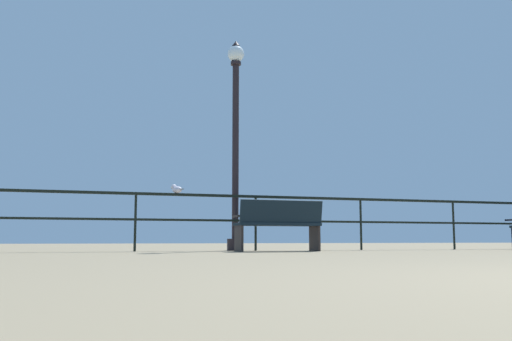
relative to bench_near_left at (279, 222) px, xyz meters
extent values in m
cube|color=black|center=(-0.15, 0.82, 0.50)|extent=(22.13, 0.05, 0.05)
cube|color=black|center=(-0.15, 0.82, 0.05)|extent=(22.13, 0.04, 0.04)
cylinder|color=black|center=(-2.36, 0.82, 0.00)|extent=(0.04, 0.04, 1.00)
cylinder|color=black|center=(-0.15, 0.82, 0.00)|extent=(0.04, 0.04, 1.00)
cylinder|color=black|center=(2.06, 0.82, 0.00)|extent=(0.04, 0.04, 1.00)
cylinder|color=black|center=(4.28, 0.82, 0.00)|extent=(0.04, 0.04, 1.00)
cube|color=black|center=(0.00, 0.08, -0.04)|extent=(1.50, 0.46, 0.05)
cube|color=black|center=(0.00, -0.13, 0.17)|extent=(1.49, 0.13, 0.41)
cube|color=#2D2421|center=(0.71, 0.07, -0.27)|extent=(0.04, 0.41, 0.47)
cube|color=#2D2421|center=(0.71, 0.25, 0.10)|extent=(0.04, 0.32, 0.04)
cube|color=#2D2421|center=(-0.71, 0.08, -0.27)|extent=(0.04, 0.41, 0.47)
cube|color=#2D2421|center=(-0.71, 0.26, 0.10)|extent=(0.04, 0.32, 0.04)
cube|color=black|center=(5.27, 0.22, 0.11)|extent=(0.06, 0.36, 0.04)
cylinder|color=black|center=(-0.49, 1.01, -0.39)|extent=(0.30, 0.30, 0.22)
cylinder|color=black|center=(-0.49, 1.01, 1.39)|extent=(0.13, 0.13, 3.35)
cylinder|color=black|center=(-0.49, 1.01, 3.10)|extent=(0.20, 0.20, 0.06)
sphere|color=white|center=(-0.49, 1.01, 3.29)|extent=(0.33, 0.33, 0.33)
cone|color=black|center=(-0.49, 1.01, 3.50)|extent=(0.15, 0.15, 0.10)
ellipsoid|color=silver|center=(-1.64, 0.82, 0.59)|extent=(0.22, 0.26, 0.12)
ellipsoid|color=gray|center=(-1.64, 0.82, 0.61)|extent=(0.18, 0.22, 0.04)
sphere|color=silver|center=(-1.68, 0.91, 0.64)|extent=(0.10, 0.10, 0.10)
cone|color=yellow|center=(-1.71, 0.97, 0.64)|extent=(0.06, 0.06, 0.04)
cube|color=gray|center=(-1.58, 0.71, 0.59)|extent=(0.08, 0.09, 0.02)
camera|label=1|loc=(-3.62, -9.29, -0.30)|focal=40.15mm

